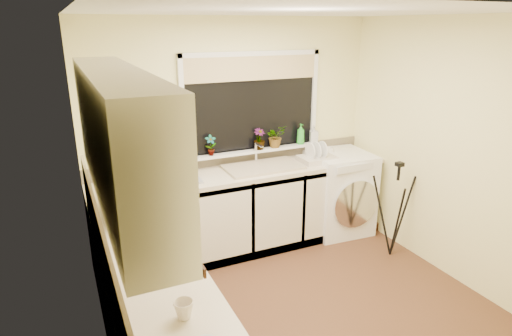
# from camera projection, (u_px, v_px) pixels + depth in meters

# --- Properties ---
(floor) EXTENTS (3.20, 3.20, 0.00)m
(floor) POSITION_uv_depth(u_px,v_px,m) (301.00, 307.00, 3.82)
(floor) COLOR brown
(floor) RESTS_ON ground
(ceiling) EXTENTS (3.20, 3.20, 0.00)m
(ceiling) POSITION_uv_depth(u_px,v_px,m) (312.00, 11.00, 3.04)
(ceiling) COLOR white
(ceiling) RESTS_ON ground
(wall_back) EXTENTS (3.20, 0.00, 3.20)m
(wall_back) POSITION_uv_depth(u_px,v_px,m) (235.00, 134.00, 4.72)
(wall_back) COLOR #F9F2A6
(wall_back) RESTS_ON ground
(wall_front) EXTENTS (3.20, 0.00, 3.20)m
(wall_front) POSITION_uv_depth(u_px,v_px,m) (463.00, 268.00, 2.14)
(wall_front) COLOR #F9F2A6
(wall_front) RESTS_ON ground
(wall_left) EXTENTS (0.00, 3.00, 3.00)m
(wall_left) POSITION_uv_depth(u_px,v_px,m) (92.00, 210.00, 2.79)
(wall_left) COLOR #F9F2A6
(wall_left) RESTS_ON ground
(wall_right) EXTENTS (0.00, 3.00, 3.00)m
(wall_right) POSITION_uv_depth(u_px,v_px,m) (453.00, 152.00, 4.06)
(wall_right) COLOR #F9F2A6
(wall_right) RESTS_ON ground
(base_cabinet_back) EXTENTS (2.55, 0.60, 0.86)m
(base_cabinet_back) POSITION_uv_depth(u_px,v_px,m) (218.00, 217.00, 4.59)
(base_cabinet_back) COLOR silver
(base_cabinet_back) RESTS_ON floor
(base_cabinet_left) EXTENTS (0.54, 2.40, 0.86)m
(base_cabinet_left) POSITION_uv_depth(u_px,v_px,m) (158.00, 328.00, 2.91)
(base_cabinet_left) COLOR silver
(base_cabinet_left) RESTS_ON floor
(worktop_back) EXTENTS (3.20, 0.60, 0.04)m
(worktop_back) POSITION_uv_depth(u_px,v_px,m) (246.00, 172.00, 4.57)
(worktop_back) COLOR beige
(worktop_back) RESTS_ON base_cabinet_back
(worktop_left) EXTENTS (0.60, 2.40, 0.04)m
(worktop_left) POSITION_uv_depth(u_px,v_px,m) (152.00, 269.00, 2.76)
(worktop_left) COLOR beige
(worktop_left) RESTS_ON base_cabinet_left
(upper_cabinet) EXTENTS (0.28, 1.90, 0.70)m
(upper_cabinet) POSITION_uv_depth(u_px,v_px,m) (119.00, 137.00, 2.29)
(upper_cabinet) COLOR silver
(upper_cabinet) RESTS_ON wall_left
(splashback_left) EXTENTS (0.02, 2.40, 0.45)m
(splashback_left) POSITION_uv_depth(u_px,v_px,m) (101.00, 244.00, 2.57)
(splashback_left) COLOR beige
(splashback_left) RESTS_ON wall_left
(splashback_back) EXTENTS (3.20, 0.02, 0.14)m
(splashback_back) POSITION_uv_depth(u_px,v_px,m) (235.00, 157.00, 4.79)
(splashback_back) COLOR beige
(splashback_back) RESTS_ON wall_back
(window_glass) EXTENTS (1.50, 0.02, 1.00)m
(window_glass) POSITION_uv_depth(u_px,v_px,m) (252.00, 104.00, 4.69)
(window_glass) COLOR black
(window_glass) RESTS_ON wall_back
(window_blind) EXTENTS (1.50, 0.02, 0.25)m
(window_blind) POSITION_uv_depth(u_px,v_px,m) (253.00, 68.00, 4.55)
(window_blind) COLOR tan
(window_blind) RESTS_ON wall_back
(windowsill) EXTENTS (1.60, 0.14, 0.03)m
(windowsill) POSITION_uv_depth(u_px,v_px,m) (254.00, 151.00, 4.80)
(windowsill) COLOR white
(windowsill) RESTS_ON wall_back
(sink) EXTENTS (0.82, 0.46, 0.03)m
(sink) POSITION_uv_depth(u_px,v_px,m) (263.00, 167.00, 4.64)
(sink) COLOR tan
(sink) RESTS_ON worktop_back
(faucet) EXTENTS (0.03, 0.03, 0.24)m
(faucet) POSITION_uv_depth(u_px,v_px,m) (256.00, 153.00, 4.76)
(faucet) COLOR silver
(faucet) RESTS_ON worktop_back
(washing_machine) EXTENTS (0.72, 0.69, 0.95)m
(washing_machine) POSITION_uv_depth(u_px,v_px,m) (338.00, 192.00, 5.13)
(washing_machine) COLOR white
(washing_machine) RESTS_ON floor
(laptop) EXTENTS (0.36, 0.35, 0.25)m
(laptop) POSITION_uv_depth(u_px,v_px,m) (180.00, 173.00, 4.28)
(laptop) COLOR #A8A7B0
(laptop) RESTS_ON worktop_back
(kettle) EXTENTS (0.15, 0.15, 0.19)m
(kettle) POSITION_uv_depth(u_px,v_px,m) (152.00, 227.00, 3.08)
(kettle) COLOR white
(kettle) RESTS_ON worktop_left
(dish_rack) EXTENTS (0.40, 0.30, 0.06)m
(dish_rack) POSITION_uv_depth(u_px,v_px,m) (317.00, 159.00, 4.86)
(dish_rack) COLOR beige
(dish_rack) RESTS_ON worktop_back
(tripod) EXTENTS (0.53, 0.53, 1.04)m
(tripod) POSITION_uv_depth(u_px,v_px,m) (395.00, 210.00, 4.53)
(tripod) COLOR black
(tripod) RESTS_ON floor
(steel_jar) EXTENTS (0.08, 0.08, 0.10)m
(steel_jar) POSITION_uv_depth(u_px,v_px,m) (146.00, 263.00, 2.70)
(steel_jar) COLOR silver
(steel_jar) RESTS_ON worktop_left
(microwave) EXTENTS (0.49, 0.63, 0.31)m
(microwave) POSITION_uv_depth(u_px,v_px,m) (134.00, 195.00, 3.51)
(microwave) COLOR white
(microwave) RESTS_ON worktop_left
(plant_a) EXTENTS (0.12, 0.09, 0.22)m
(plant_a) POSITION_uv_depth(u_px,v_px,m) (211.00, 145.00, 4.54)
(plant_a) COLOR #999999
(plant_a) RESTS_ON windowsill
(plant_c) EXTENTS (0.14, 0.14, 0.23)m
(plant_c) POSITION_uv_depth(u_px,v_px,m) (259.00, 139.00, 4.77)
(plant_c) COLOR #999999
(plant_c) RESTS_ON windowsill
(plant_d) EXTENTS (0.25, 0.23, 0.25)m
(plant_d) POSITION_uv_depth(u_px,v_px,m) (275.00, 136.00, 4.85)
(plant_d) COLOR #999999
(plant_d) RESTS_ON windowsill
(soap_bottle_green) EXTENTS (0.09, 0.09, 0.23)m
(soap_bottle_green) POSITION_uv_depth(u_px,v_px,m) (301.00, 134.00, 4.98)
(soap_bottle_green) COLOR green
(soap_bottle_green) RESTS_ON windowsill
(soap_bottle_clear) EXTENTS (0.11, 0.11, 0.19)m
(soap_bottle_clear) POSITION_uv_depth(u_px,v_px,m) (314.00, 134.00, 5.06)
(soap_bottle_clear) COLOR #999999
(soap_bottle_clear) RESTS_ON windowsill
(cup_back) EXTENTS (0.15, 0.15, 0.10)m
(cup_back) POSITION_uv_depth(u_px,v_px,m) (329.00, 151.00, 5.08)
(cup_back) COLOR white
(cup_back) RESTS_ON worktop_back
(cup_left) EXTENTS (0.13, 0.13, 0.10)m
(cup_left) POSITION_uv_depth(u_px,v_px,m) (184.00, 310.00, 2.26)
(cup_left) COLOR beige
(cup_left) RESTS_ON worktop_left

